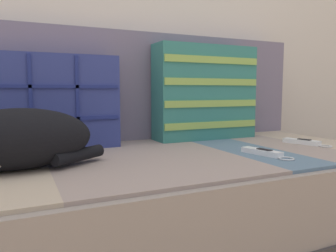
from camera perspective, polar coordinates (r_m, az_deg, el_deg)
couch at (r=1.16m, az=-9.95°, el=-15.02°), size 2.11×0.88×0.40m
sofa_backrest at (r=1.44m, az=-14.12°, el=6.73°), size 2.06×0.14×0.47m
throw_pillow_quilted at (r=1.28m, az=-19.42°, el=3.91°), size 0.47×0.14×0.35m
throw_pillow_striped at (r=1.49m, az=6.46°, el=5.80°), size 0.47×0.14×0.41m
sleeping_cat at (r=0.97m, az=-25.38°, el=-2.42°), size 0.46×0.22×0.17m
game_remote_near at (r=1.15m, az=16.29°, el=-4.45°), size 0.08×0.20×0.02m
game_remote_far at (r=1.44m, az=22.52°, el=-2.59°), size 0.10×0.20×0.02m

